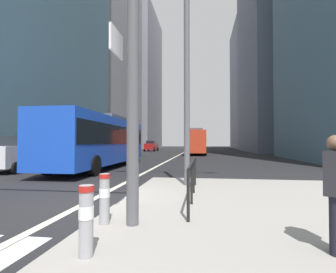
{
  "coord_description": "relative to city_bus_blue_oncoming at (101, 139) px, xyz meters",
  "views": [
    {
      "loc": [
        3.08,
        -6.33,
        1.6
      ],
      "look_at": [
        -1.53,
        26.49,
        2.4
      ],
      "focal_mm": 26.89,
      "sensor_mm": 36.0,
      "label": 1
    }
  ],
  "objects": [
    {
      "name": "office_tower_right_mid",
      "position": [
        20.33,
        31.53,
        22.63
      ],
      "size": [
        12.76,
        20.47,
        48.93
      ],
      "primitive_type": "cube",
      "color": "slate",
      "rests_on": "ground"
    },
    {
      "name": "car_oncoming_mid",
      "position": [
        -3.19,
        30.88,
        -0.85
      ],
      "size": [
        2.19,
        4.15,
        1.94
      ],
      "color": "maroon",
      "rests_on": "ground"
    },
    {
      "name": "sedan_white_oncoming",
      "position": [
        -3.92,
        -2.07,
        -0.85
      ],
      "size": [
        2.11,
        4.33,
        1.94
      ],
      "color": "silver",
      "rests_on": "ground"
    },
    {
      "name": "office_tower_left_mid",
      "position": [
        -12.67,
        29.22,
        20.7
      ],
      "size": [
        11.09,
        20.17,
        45.07
      ],
      "primitive_type": "cube",
      "color": "#9E9EA3",
      "rests_on": "ground"
    },
    {
      "name": "median_island",
      "position": [
        8.83,
        -9.74,
        -1.76
      ],
      "size": [
        9.0,
        10.0,
        0.15
      ],
      "primitive_type": "cube",
      "color": "gray",
      "rests_on": "ground"
    },
    {
      "name": "street_lamp_post",
      "position": [
        5.85,
        -6.43,
        3.45
      ],
      "size": [
        5.5,
        0.32,
        8.0
      ],
      "color": "#56565B",
      "rests_on": "median_island"
    },
    {
      "name": "traffic_signal_gantry",
      "position": [
        3.41,
        -10.74,
        2.23
      ],
      "size": [
        5.34,
        0.65,
        6.0
      ],
      "color": "#515156",
      "rests_on": "median_island"
    },
    {
      "name": "pedestrian_railing",
      "position": [
        6.13,
        -8.42,
        -0.97
      ],
      "size": [
        0.06,
        4.06,
        0.98
      ],
      "color": "black",
      "rests_on": "median_island"
    },
    {
      "name": "bollard_right",
      "position": [
        4.65,
        -10.75,
        -1.19
      ],
      "size": [
        0.2,
        0.2,
        0.89
      ],
      "color": "#99999E",
      "rests_on": "median_island"
    },
    {
      "name": "office_tower_left_far",
      "position": [
        -12.67,
        54.71,
        17.34
      ],
      "size": [
        11.59,
        21.4,
        38.35
      ],
      "primitive_type": "cube",
      "color": "gray",
      "rests_on": "ground"
    },
    {
      "name": "office_tower_right_far",
      "position": [
        20.33,
        55.8,
        15.19
      ],
      "size": [
        10.98,
        20.94,
        34.05
      ],
      "primitive_type": "cube",
      "color": "slate",
      "rests_on": "ground"
    },
    {
      "name": "city_bus_blue_oncoming",
      "position": [
        0.0,
        0.0,
        0.0
      ],
      "size": [
        2.8,
        11.34,
        3.4
      ],
      "color": "blue",
      "rests_on": "ground"
    },
    {
      "name": "city_bus_red_receding",
      "position": [
        5.44,
        19.66,
        -0.0
      ],
      "size": [
        2.77,
        11.06,
        3.4
      ],
      "color": "red",
      "rests_on": "ground"
    },
    {
      "name": "pedestrian_waiting",
      "position": [
        8.14,
        -11.47,
        -0.83
      ],
      "size": [
        0.41,
        0.45,
        1.55
      ],
      "color": "black",
      "rests_on": "median_island"
    },
    {
      "name": "car_receding_near",
      "position": [
        5.34,
        36.02,
        -0.85
      ],
      "size": [
        2.12,
        4.28,
        1.94
      ],
      "color": "#B2A899",
      "rests_on": "ground"
    },
    {
      "name": "lane_centre_line",
      "position": [
        3.33,
        21.26,
        -1.83
      ],
      "size": [
        0.2,
        80.0,
        0.01
      ],
      "primitive_type": "cube",
      "color": "beige",
      "rests_on": "ground"
    },
    {
      "name": "ground_plane",
      "position": [
        3.33,
        11.26,
        -1.84
      ],
      "size": [
        160.0,
        160.0,
        0.0
      ],
      "primitive_type": "plane",
      "color": "black"
    },
    {
      "name": "bollard_back",
      "position": [
        4.83,
        -9.53,
        -1.22
      ],
      "size": [
        0.2,
        0.2,
        0.83
      ],
      "color": "#99999E",
      "rests_on": "median_island"
    },
    {
      "name": "bollard_left",
      "position": [
        4.92,
        -12.02,
        -1.18
      ],
      "size": [
        0.2,
        0.2,
        0.91
      ],
      "color": "#99999E",
      "rests_on": "median_island"
    }
  ]
}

